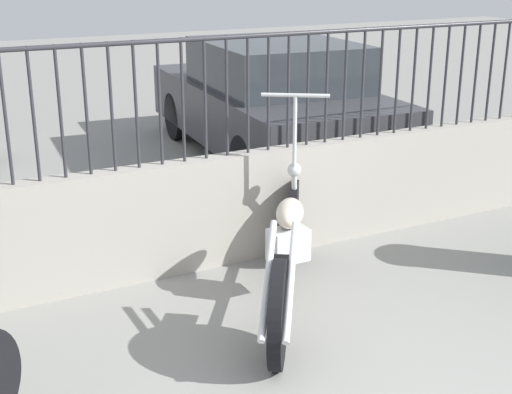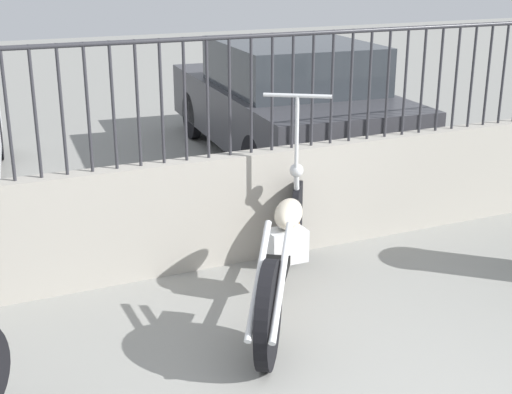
{
  "view_description": "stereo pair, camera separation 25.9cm",
  "coord_description": "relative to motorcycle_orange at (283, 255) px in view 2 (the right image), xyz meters",
  "views": [
    {
      "loc": [
        -2.03,
        -2.29,
        2.43
      ],
      "look_at": [
        0.28,
        2.19,
        0.7
      ],
      "focal_mm": 50.0,
      "sensor_mm": 36.0,
      "label": 1
    },
    {
      "loc": [
        -1.8,
        -2.41,
        2.43
      ],
      "look_at": [
        0.28,
        2.19,
        0.7
      ],
      "focal_mm": 50.0,
      "sensor_mm": 36.0,
      "label": 2
    }
  ],
  "objects": [
    {
      "name": "low_wall",
      "position": [
        -0.27,
        0.97,
        0.03
      ],
      "size": [
        9.5,
        0.18,
        0.91
      ],
      "color": "#9E998E",
      "rests_on": "ground_plane"
    },
    {
      "name": "fence_railing",
      "position": [
        -0.27,
        0.97,
        1.09
      ],
      "size": [
        9.5,
        0.04,
        0.94
      ],
      "color": "#2D2D33",
      "rests_on": "low_wall"
    },
    {
      "name": "motorcycle_orange",
      "position": [
        0.0,
        0.0,
        0.0
      ],
      "size": [
        1.39,
        2.01,
        1.43
      ],
      "rotation": [
        0.0,
        0.0,
        0.98
      ],
      "color": "black",
      "rests_on": "ground_plane"
    },
    {
      "name": "car_dark_grey",
      "position": [
        1.85,
        3.63,
        0.3
      ],
      "size": [
        2.14,
        4.28,
        1.45
      ],
      "rotation": [
        0.0,
        0.0,
        1.49
      ],
      "color": "black",
      "rests_on": "ground_plane"
    }
  ]
}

